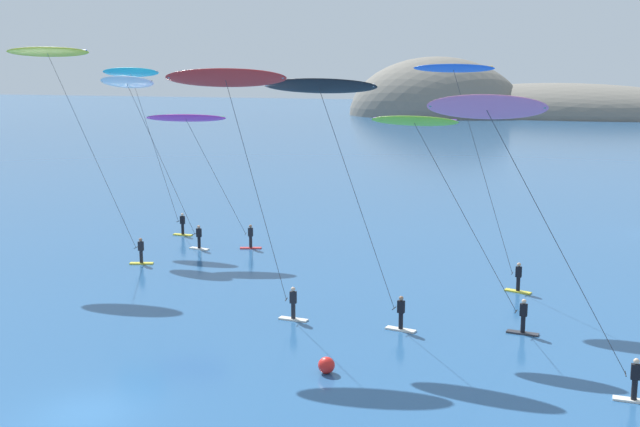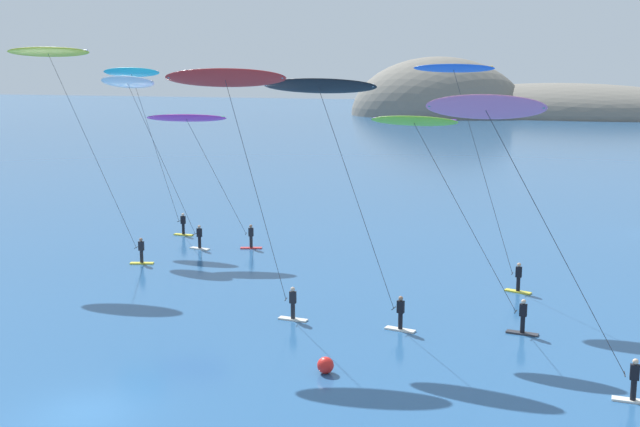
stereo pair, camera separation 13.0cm
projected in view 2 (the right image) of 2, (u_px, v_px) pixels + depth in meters
name	position (u px, v px, depth m)	size (l,w,h in m)	color
ground_plane	(85.00, 413.00, 29.27)	(600.00, 600.00, 0.00)	#285689
headland_island	(497.00, 116.00, 214.81)	(99.54, 42.26, 31.55)	slate
kitesurfer_lime	(426.00, 143.00, 38.53)	(8.60, 1.48, 10.28)	#2D2D33
kitesurfer_white	(133.00, 95.00, 56.43)	(8.95, 1.89, 12.02)	silver
kitesurfer_pink	(498.00, 131.00, 30.01)	(8.91, 1.64, 11.55)	silver
kitesurfer_cyan	(137.00, 88.00, 59.80)	(7.09, 1.26, 12.59)	yellow
kitesurfer_magenta	(191.00, 127.00, 54.97)	(7.83, 3.10, 9.46)	red
kitesurfer_blue	(459.00, 87.00, 44.40)	(7.07, 1.54, 12.75)	yellow
kitesurfer_red	(230.00, 94.00, 38.59)	(6.99, 2.60, 12.51)	silver
kitesurfer_yellow	(54.00, 65.00, 50.76)	(9.56, 2.37, 13.85)	yellow
kitesurfer_black	(325.00, 103.00, 38.33)	(8.15, 1.76, 12.05)	silver
marker_buoy	(326.00, 365.00, 33.06)	(0.70, 0.70, 0.70)	red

